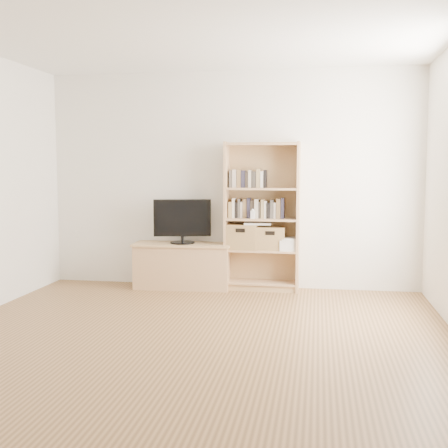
% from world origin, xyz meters
% --- Properties ---
extents(floor, '(4.50, 5.00, 0.01)m').
position_xyz_m(floor, '(0.00, 0.00, 0.00)').
color(floor, brown).
rests_on(floor, ground).
extents(back_wall, '(4.50, 0.02, 2.60)m').
position_xyz_m(back_wall, '(0.00, 2.50, 1.30)').
color(back_wall, white).
rests_on(back_wall, floor).
extents(front_wall, '(4.50, 0.02, 2.60)m').
position_xyz_m(front_wall, '(0.00, -2.50, 1.30)').
color(front_wall, white).
rests_on(front_wall, floor).
extents(ceiling, '(4.50, 5.00, 0.01)m').
position_xyz_m(ceiling, '(0.00, 0.00, 2.60)').
color(ceiling, white).
rests_on(ceiling, back_wall).
extents(tv_stand, '(1.15, 0.48, 0.52)m').
position_xyz_m(tv_stand, '(-0.56, 2.29, 0.26)').
color(tv_stand, tan).
rests_on(tv_stand, floor).
extents(bookshelf, '(0.88, 0.32, 1.75)m').
position_xyz_m(bookshelf, '(0.39, 2.34, 0.87)').
color(bookshelf, tan).
rests_on(bookshelf, floor).
extents(television, '(0.68, 0.20, 0.54)m').
position_xyz_m(television, '(-0.56, 2.29, 0.81)').
color(television, black).
rests_on(television, tv_stand).
extents(books_row_mid, '(0.89, 0.19, 0.24)m').
position_xyz_m(books_row_mid, '(0.39, 2.36, 0.97)').
color(books_row_mid, '#9B8254').
rests_on(books_row_mid, bookshelf).
extents(books_row_upper, '(0.39, 0.15, 0.20)m').
position_xyz_m(books_row_upper, '(0.20, 2.37, 1.32)').
color(books_row_upper, '#9B8254').
rests_on(books_row_upper, bookshelf).
extents(baby_monitor, '(0.05, 0.04, 0.09)m').
position_xyz_m(baby_monitor, '(0.29, 2.25, 0.90)').
color(baby_monitor, white).
rests_on(baby_monitor, bookshelf).
extents(basket_left, '(0.36, 0.30, 0.30)m').
position_xyz_m(basket_left, '(0.16, 2.34, 0.63)').
color(basket_left, '#8D623F').
rests_on(basket_left, bookshelf).
extents(basket_right, '(0.33, 0.28, 0.27)m').
position_xyz_m(basket_right, '(0.50, 2.34, 0.62)').
color(basket_right, '#8D623F').
rests_on(basket_right, bookshelf).
extents(laptop, '(0.32, 0.23, 0.02)m').
position_xyz_m(laptop, '(0.34, 2.33, 0.79)').
color(laptop, silver).
rests_on(laptop, basket_left).
extents(magazine_stack, '(0.21, 0.29, 0.12)m').
position_xyz_m(magazine_stack, '(0.69, 2.34, 0.55)').
color(magazine_stack, beige).
rests_on(magazine_stack, bookshelf).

